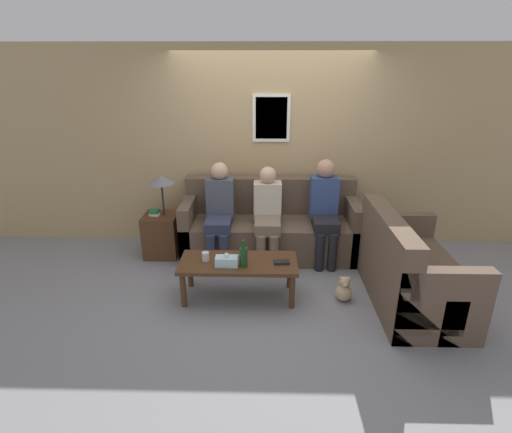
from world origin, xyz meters
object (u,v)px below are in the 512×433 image
wine_bottle (243,256)px  coffee_table (238,266)px  teddy_bear (344,290)px  person_middle (268,212)px  couch_side (409,273)px  person_right (325,207)px  drinking_glass (206,256)px  couch_main (270,229)px  person_left (219,209)px

wine_bottle → coffee_table: bearing=120.8°
coffee_table → teddy_bear: (1.11, -0.05, -0.24)m
coffee_table → person_middle: size_ratio=1.04×
couch_side → person_right: (-0.75, 1.00, 0.36)m
drinking_glass → person_right: (1.35, 0.93, 0.23)m
couch_main → person_middle: bearing=-100.4°
coffee_table → teddy_bear: 1.14m
couch_side → wine_bottle: couch_side is taller
coffee_table → teddy_bear: bearing=-2.5°
wine_bottle → person_left: 1.07m
couch_side → coffee_table: couch_side is taller
person_middle → person_right: bearing=5.2°
couch_side → drinking_glass: 2.11m
drinking_glass → person_left: 0.92m
drinking_glass → teddy_bear: drinking_glass is taller
couch_main → coffee_table: bearing=-107.6°
couch_main → coffee_table: size_ratio=1.81×
couch_side → drinking_glass: couch_side is taller
person_left → teddy_bear: bearing=-34.2°
wine_bottle → person_right: (0.95, 1.04, 0.17)m
couch_side → person_left: (-2.05, 0.96, 0.33)m
coffee_table → drinking_glass: size_ratio=13.03×
wine_bottle → person_right: 1.42m
couch_main → wine_bottle: couch_main is taller
couch_main → person_left: person_left is taller
couch_main → teddy_bear: 1.39m
person_middle → teddy_bear: bearing=-48.8°
couch_side → drinking_glass: size_ratio=15.56×
couch_main → coffee_table: couch_main is taller
coffee_table → person_right: (1.01, 0.94, 0.34)m
couch_side → wine_bottle: 1.72m
wine_bottle → teddy_bear: 1.13m
couch_side → wine_bottle: bearing=91.5°
wine_bottle → teddy_bear: wine_bottle is taller
couch_main → couch_side: size_ratio=1.52×
couch_main → person_left: size_ratio=1.81×
drinking_glass → person_left: bearing=86.5°
coffee_table → person_left: person_left is taller
couch_side → coffee_table: size_ratio=1.19×
couch_main → person_left: (-0.63, -0.18, 0.34)m
couch_side → person_middle: person_middle is taller
drinking_glass → teddy_bear: 1.50m
person_left → wine_bottle: bearing=-70.9°
wine_bottle → person_right: size_ratio=0.23×
coffee_table → drinking_glass: (-0.34, 0.01, 0.10)m
drinking_glass → person_middle: size_ratio=0.08×
couch_side → person_middle: (-1.46, 0.93, 0.31)m
couch_side → person_middle: size_ratio=1.24×
coffee_table → couch_main: bearing=72.4°
wine_bottle → drinking_glass: (-0.40, 0.11, -0.06)m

